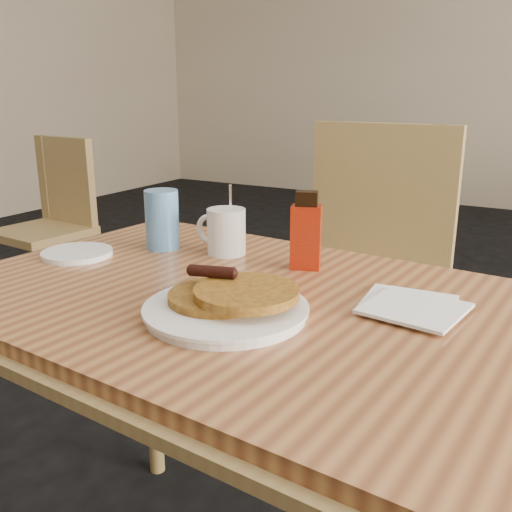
{
  "coord_description": "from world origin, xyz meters",
  "views": [
    {
      "loc": [
        0.46,
        -0.84,
        1.11
      ],
      "look_at": [
        -0.04,
        0.03,
        0.82
      ],
      "focal_mm": 40.0,
      "sensor_mm": 36.0,
      "label": 1
    }
  ],
  "objects_px": {
    "main_table": "(239,315)",
    "syrup_bottle": "(306,233)",
    "chair_wall_extra": "(54,210)",
    "pancake_plate": "(228,304)",
    "chair_main_far": "(368,261)",
    "blue_tumbler": "(162,219)",
    "coffee_mug": "(225,231)"
  },
  "relations": [
    {
      "from": "main_table",
      "to": "syrup_bottle",
      "type": "relative_size",
      "value": 7.43
    },
    {
      "from": "chair_wall_extra",
      "to": "pancake_plate",
      "type": "xyz_separation_m",
      "value": [
        1.8,
        -1.2,
        0.25
      ]
    },
    {
      "from": "chair_main_far",
      "to": "blue_tumbler",
      "type": "xyz_separation_m",
      "value": [
        -0.3,
        -0.6,
        0.21
      ]
    },
    {
      "from": "chair_main_far",
      "to": "blue_tumbler",
      "type": "bearing_deg",
      "value": -116.91
    },
    {
      "from": "chair_wall_extra",
      "to": "syrup_bottle",
      "type": "relative_size",
      "value": 5.41
    },
    {
      "from": "syrup_bottle",
      "to": "blue_tumbler",
      "type": "relative_size",
      "value": 1.18
    },
    {
      "from": "main_table",
      "to": "blue_tumbler",
      "type": "height_order",
      "value": "blue_tumbler"
    },
    {
      "from": "coffee_mug",
      "to": "blue_tumbler",
      "type": "bearing_deg",
      "value": -169.26
    },
    {
      "from": "chair_wall_extra",
      "to": "blue_tumbler",
      "type": "xyz_separation_m",
      "value": [
        1.45,
        -0.92,
        0.3
      ]
    },
    {
      "from": "pancake_plate",
      "to": "syrup_bottle",
      "type": "xyz_separation_m",
      "value": [
        0.0,
        0.3,
        0.06
      ]
    },
    {
      "from": "chair_wall_extra",
      "to": "pancake_plate",
      "type": "height_order",
      "value": "chair_wall_extra"
    },
    {
      "from": "main_table",
      "to": "chair_wall_extra",
      "type": "bearing_deg",
      "value": 148.17
    },
    {
      "from": "chair_main_far",
      "to": "blue_tumbler",
      "type": "distance_m",
      "value": 0.71
    },
    {
      "from": "pancake_plate",
      "to": "coffee_mug",
      "type": "relative_size",
      "value": 1.68
    },
    {
      "from": "main_table",
      "to": "pancake_plate",
      "type": "height_order",
      "value": "pancake_plate"
    },
    {
      "from": "chair_wall_extra",
      "to": "syrup_bottle",
      "type": "height_order",
      "value": "syrup_bottle"
    },
    {
      "from": "pancake_plate",
      "to": "syrup_bottle",
      "type": "height_order",
      "value": "syrup_bottle"
    },
    {
      "from": "pancake_plate",
      "to": "syrup_bottle",
      "type": "bearing_deg",
      "value": 89.65
    },
    {
      "from": "pancake_plate",
      "to": "coffee_mug",
      "type": "xyz_separation_m",
      "value": [
        -0.2,
        0.31,
        0.03
      ]
    },
    {
      "from": "chair_wall_extra",
      "to": "main_table",
      "type": "bearing_deg",
      "value": -27.37
    },
    {
      "from": "main_table",
      "to": "coffee_mug",
      "type": "distance_m",
      "value": 0.28
    },
    {
      "from": "chair_wall_extra",
      "to": "coffee_mug",
      "type": "distance_m",
      "value": 1.85
    },
    {
      "from": "chair_main_far",
      "to": "chair_wall_extra",
      "type": "height_order",
      "value": "chair_main_far"
    },
    {
      "from": "chair_main_far",
      "to": "pancake_plate",
      "type": "distance_m",
      "value": 0.89
    },
    {
      "from": "main_table",
      "to": "pancake_plate",
      "type": "distance_m",
      "value": 0.13
    },
    {
      "from": "pancake_plate",
      "to": "blue_tumbler",
      "type": "distance_m",
      "value": 0.45
    },
    {
      "from": "main_table",
      "to": "pancake_plate",
      "type": "relative_size",
      "value": 4.4
    },
    {
      "from": "chair_main_far",
      "to": "syrup_bottle",
      "type": "height_order",
      "value": "chair_main_far"
    },
    {
      "from": "main_table",
      "to": "blue_tumbler",
      "type": "relative_size",
      "value": 8.78
    },
    {
      "from": "chair_main_far",
      "to": "main_table",
      "type": "bearing_deg",
      "value": -89.3
    },
    {
      "from": "pancake_plate",
      "to": "chair_wall_extra",
      "type": "bearing_deg",
      "value": 146.45
    },
    {
      "from": "pancake_plate",
      "to": "coffee_mug",
      "type": "height_order",
      "value": "coffee_mug"
    }
  ]
}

